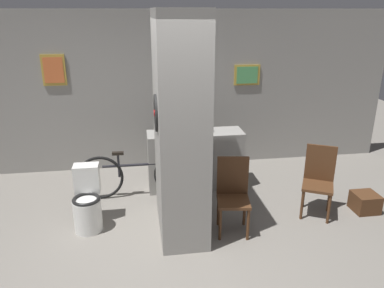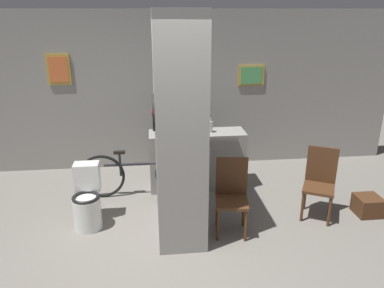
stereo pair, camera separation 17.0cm
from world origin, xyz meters
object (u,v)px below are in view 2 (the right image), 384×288
chair_by_doorway (320,180)px  bicycle (140,174)px  chair_near_pillar (232,193)px  toilet (87,201)px  bottle_tall (210,126)px

chair_by_doorway → bicycle: 2.48m
chair_near_pillar → chair_by_doorway: (1.21, 0.23, 0.00)m
chair_near_pillar → chair_by_doorway: same height
toilet → bicycle: toilet is taller
chair_by_doorway → bicycle: bearing=-171.5°
chair_by_doorway → bottle_tall: size_ratio=3.46×
bicycle → bottle_tall: (1.05, 0.19, 0.63)m
chair_near_pillar → bottle_tall: (-0.08, 1.23, 0.48)m
toilet → chair_near_pillar: size_ratio=0.84×
toilet → chair_near_pillar: bearing=-9.9°
toilet → chair_by_doorway: (2.97, -0.08, 0.16)m
toilet → bottle_tall: 2.03m
toilet → bottle_tall: bearing=28.9°
chair_near_pillar → bicycle: chair_near_pillar is taller
toilet → bicycle: 0.98m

